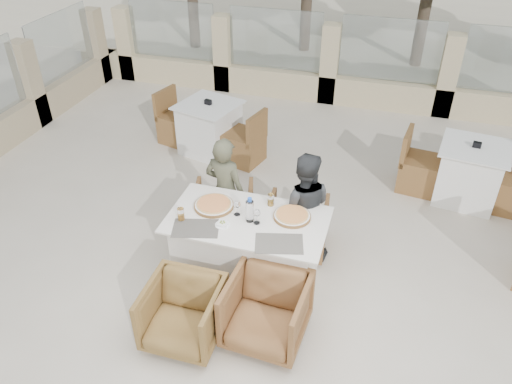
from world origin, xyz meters
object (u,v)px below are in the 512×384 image
(beer_glass_left, at_px, (181,214))
(beer_glass_right, at_px, (271,200))
(dining_table, at_px, (248,248))
(pizza_left, at_px, (214,205))
(water_bottle, at_px, (250,210))
(armchair_near_left, at_px, (183,314))
(armchair_near_right, at_px, (266,311))
(diner_right, at_px, (303,208))
(armchair_far_left, at_px, (224,212))
(bg_table_a, at_px, (210,128))
(pizza_right, at_px, (292,216))
(olive_dish, at_px, (223,223))
(wine_glass_centre, at_px, (237,207))
(armchair_far_right, at_px, (297,227))
(wine_glass_near, at_px, (257,216))
(bg_table_b, at_px, (469,173))
(diner_left, at_px, (225,191))

(beer_glass_left, relative_size, beer_glass_right, 1.03)
(dining_table, distance_m, beer_glass_right, 0.56)
(pizza_left, bearing_deg, water_bottle, -15.50)
(pizza_left, height_order, armchair_near_left, pizza_left)
(armchair_near_right, relative_size, diner_right, 0.56)
(armchair_far_left, bearing_deg, armchair_near_left, 81.09)
(diner_right, height_order, bg_table_a, diner_right)
(pizza_right, xyz_separation_m, water_bottle, (-0.39, -0.17, 0.11))
(water_bottle, xyz_separation_m, armchair_near_right, (0.37, -0.71, -0.57))
(dining_table, distance_m, pizza_right, 0.61)
(dining_table, relative_size, olive_dish, 14.55)
(dining_table, bearing_deg, olive_dish, -141.02)
(olive_dish, relative_size, diner_right, 0.08)
(armchair_far_left, xyz_separation_m, armchair_near_left, (0.17, -1.58, 0.00))
(dining_table, height_order, bg_table_a, same)
(pizza_right, height_order, wine_glass_centre, wine_glass_centre)
(olive_dish, distance_m, armchair_far_right, 1.08)
(armchair_near_right, bearing_deg, beer_glass_right, 107.10)
(wine_glass_centre, distance_m, armchair_far_left, 0.88)
(armchair_near_right, bearing_deg, armchair_near_left, -158.57)
(pizza_right, xyz_separation_m, diner_right, (0.04, 0.36, -0.14))
(bg_table_a, bearing_deg, diner_right, -32.00)
(pizza_right, xyz_separation_m, armchair_near_left, (-0.74, -1.11, -0.48))
(beer_glass_left, bearing_deg, water_bottle, 15.46)
(wine_glass_centre, bearing_deg, dining_table, -17.80)
(beer_glass_left, distance_m, beer_glass_right, 0.93)
(beer_glass_left, bearing_deg, pizza_right, 18.51)
(pizza_left, distance_m, olive_dish, 0.32)
(armchair_near_left, distance_m, bg_table_a, 3.57)
(wine_glass_near, relative_size, armchair_far_left, 0.27)
(diner_right, distance_m, bg_table_b, 2.51)
(diner_left, bearing_deg, armchair_far_left, -40.89)
(pizza_right, relative_size, beer_glass_left, 2.75)
(pizza_right, bearing_deg, armchair_far_right, 93.85)
(beer_glass_left, distance_m, armchair_near_right, 1.26)
(wine_glass_near, xyz_separation_m, beer_glass_left, (-0.74, -0.16, -0.02))
(diner_right, bearing_deg, bg_table_b, -147.48)
(dining_table, relative_size, wine_glass_near, 8.70)
(pizza_right, relative_size, olive_dish, 3.43)
(diner_left, bearing_deg, armchair_near_left, 104.67)
(pizza_right, distance_m, bg_table_a, 2.94)
(diner_left, distance_m, diner_right, 0.89)
(beer_glass_left, relative_size, armchair_near_right, 0.19)
(wine_glass_centre, xyz_separation_m, bg_table_a, (-1.24, 2.41, -0.48))
(bg_table_a, bearing_deg, pizza_left, -52.79)
(diner_right, xyz_separation_m, bg_table_a, (-1.83, 1.94, -0.27))
(water_bottle, xyz_separation_m, wine_glass_centre, (-0.15, 0.06, -0.05))
(armchair_near_left, bearing_deg, armchair_far_left, 95.51)
(olive_dish, distance_m, armchair_near_left, 0.93)
(water_bottle, distance_m, beer_glass_right, 0.35)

